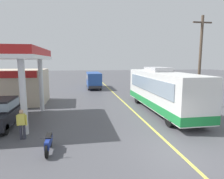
{
  "coord_description": "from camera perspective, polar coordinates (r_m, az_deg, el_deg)",
  "views": [
    {
      "loc": [
        -4.48,
        -7.69,
        4.25
      ],
      "look_at": [
        -1.5,
        10.0,
        1.6
      ],
      "focal_mm": 31.24,
      "sensor_mm": 36.0,
      "label": 1
    }
  ],
  "objects": [
    {
      "name": "coach_bus_main",
      "position": [
        16.96,
        14.34,
        -0.44
      ],
      "size": [
        2.6,
        11.04,
        3.69
      ],
      "color": "white",
      "rests_on": "ground"
    },
    {
      "name": "lane_divider_stripe",
      "position": [
        23.51,
        1.58,
        -2.0
      ],
      "size": [
        0.16,
        50.0,
        0.01
      ],
      "primitive_type": "cube",
      "color": "#D8CC4C",
      "rests_on": "ground"
    },
    {
      "name": "motorcycle_parked_forecourt",
      "position": [
        9.95,
        -18.05,
        -14.52
      ],
      "size": [
        0.55,
        1.8,
        0.92
      ],
      "color": "black",
      "rests_on": "ground"
    },
    {
      "name": "gas_station_roadside",
      "position": [
        19.79,
        -29.91,
        2.58
      ],
      "size": [
        9.1,
        11.95,
        5.1
      ],
      "color": "#B21E1E",
      "rests_on": "ground"
    },
    {
      "name": "car_at_pump",
      "position": [
        14.5,
        -29.67,
        -5.61
      ],
      "size": [
        1.7,
        4.2,
        1.82
      ],
      "color": "black",
      "rests_on": "ground"
    },
    {
      "name": "pedestrian_near_pump",
      "position": [
        11.73,
        -24.86,
        -8.82
      ],
      "size": [
        0.55,
        0.22,
        1.66
      ],
      "color": "#33333F",
      "rests_on": "ground"
    },
    {
      "name": "ground",
      "position": [
        28.37,
        -0.37,
        -0.21
      ],
      "size": [
        120.0,
        120.0,
        0.0
      ],
      "primitive_type": "plane",
      "color": "#4C4C51"
    },
    {
      "name": "utility_pole_roadside",
      "position": [
        19.51,
        24.35,
        7.75
      ],
      "size": [
        1.8,
        0.24,
        8.2
      ],
      "color": "brown",
      "rests_on": "ground"
    },
    {
      "name": "minibus_opposing_lane",
      "position": [
        30.46,
        -5.4,
        3.14
      ],
      "size": [
        2.04,
        6.13,
        2.44
      ],
      "color": "#264C9E",
      "rests_on": "ground"
    }
  ]
}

